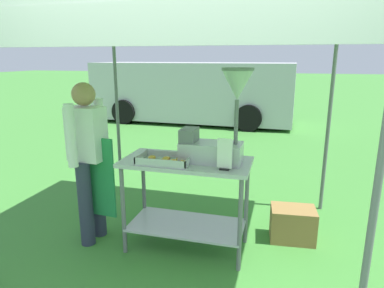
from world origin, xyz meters
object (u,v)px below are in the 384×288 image
vendor (89,155)px  stall_canopy (189,26)px  van_silver (194,91)px  donut_fryer (219,127)px  supply_crate (293,224)px  donut_tray (166,161)px  donut_cart (186,186)px  menu_sign (225,156)px

vendor → stall_canopy: bearing=11.6°
stall_canopy → vendor: stall_canopy is taller
van_silver → vendor: bearing=-83.6°
donut_fryer → supply_crate: bearing=30.0°
donut_tray → donut_cart: bearing=40.3°
donut_fryer → vendor: bearing=-174.7°
vendor → van_silver: size_ratio=0.28×
donut_tray → vendor: 0.81m
donut_tray → stall_canopy: bearing=56.1°
supply_crate → donut_cart: bearing=-157.0°
van_silver → donut_cart: bearing=-75.5°
donut_cart → stall_canopy: bearing=90.0°
supply_crate → van_silver: (-2.74, 6.27, 0.71)m
stall_canopy → menu_sign: (0.39, -0.28, -1.08)m
donut_tray → menu_sign: menu_sign is taller
supply_crate → van_silver: bearing=113.6°
donut_cart → menu_sign: 0.57m
vendor → van_silver: van_silver is taller
supply_crate → stall_canopy: bearing=-161.9°
menu_sign → supply_crate: menu_sign is taller
stall_canopy → menu_sign: 1.18m
stall_canopy → menu_sign: size_ratio=10.68×
donut_fryer → van_silver: donut_fryer is taller
donut_cart → van_silver: van_silver is taller
van_silver → supply_crate: bearing=-66.4°
donut_cart → supply_crate: donut_cart is taller
donut_fryer → donut_cart: bearing=-176.7°
menu_sign → supply_crate: bearing=44.6°
donut_fryer → menu_sign: (0.09, -0.20, -0.21)m
menu_sign → supply_crate: (0.62, 0.61, -0.85)m
donut_cart → donut_fryer: donut_fryer is taller
vendor → supply_crate: vendor is taller
menu_sign → donut_cart: bearing=154.7°
donut_tray → supply_crate: bearing=25.6°
donut_tray → menu_sign: bearing=-5.7°
van_silver → donut_tray: bearing=-77.0°
vendor → supply_crate: (1.97, 0.53, -0.73)m
donut_cart → van_silver: (-1.73, 6.70, 0.23)m
stall_canopy → supply_crate: bearing=18.1°
menu_sign → van_silver: van_silver is taller
donut_tray → donut_fryer: 0.57m
menu_sign → vendor: 1.36m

